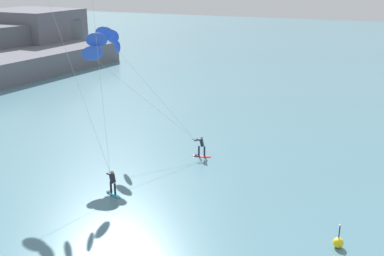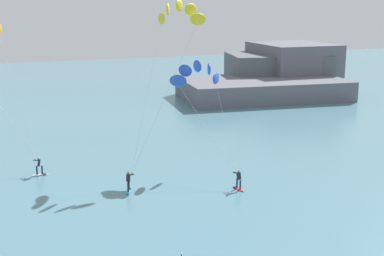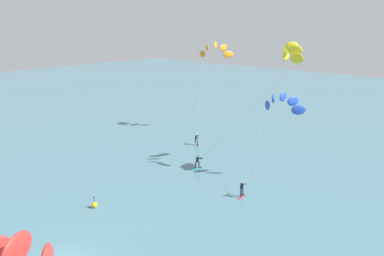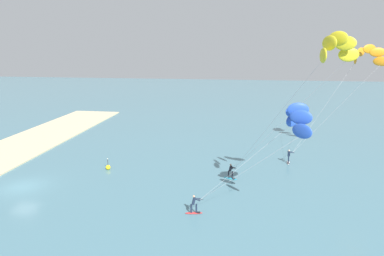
{
  "view_description": "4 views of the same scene",
  "coord_description": "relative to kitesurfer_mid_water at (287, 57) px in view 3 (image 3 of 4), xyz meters",
  "views": [
    {
      "loc": [
        -28.92,
        5.37,
        13.76
      ],
      "look_at": [
        -2.59,
        16.45,
        4.3
      ],
      "focal_mm": 44.28,
      "sensor_mm": 36.0,
      "label": 1
    },
    {
      "loc": [
        -15.44,
        -18.78,
        14.97
      ],
      "look_at": [
        -0.92,
        18.09,
        5.49
      ],
      "focal_mm": 49.96,
      "sensor_mm": 36.0,
      "label": 2
    },
    {
      "loc": [
        22.85,
        -11.43,
        17.08
      ],
      "look_at": [
        -2.22,
        16.44,
        6.62
      ],
      "focal_mm": 35.28,
      "sensor_mm": 36.0,
      "label": 3
    },
    {
      "loc": [
        29.65,
        21.77,
        13.92
      ],
      "look_at": [
        -0.85,
        17.3,
        6.57
      ],
      "focal_mm": 31.99,
      "sensor_mm": 36.0,
      "label": 4
    }
  ],
  "objects": [
    {
      "name": "kitesurfer_far_out",
      "position": [
        1.09,
        -2.63,
        -5.09
      ],
      "size": [
        5.2,
        9.73,
        9.73
      ],
      "color": "red",
      "rests_on": "ground"
    },
    {
      "name": "marker_buoy",
      "position": [
        -7.73,
        -21.7,
        -12.99
      ],
      "size": [
        0.56,
        0.56,
        1.38
      ],
      "color": "yellow",
      "rests_on": "ground"
    },
    {
      "name": "kitesurfer_downwind",
      "position": [
        -17.15,
        8.19,
        -0.83
      ],
      "size": [
        7.76,
        11.3,
        14.21
      ],
      "color": "white",
      "rests_on": "ground"
    },
    {
      "name": "kitesurfer_mid_water",
      "position": [
        0.0,
        0.0,
        0.0
      ],
      "size": [
        9.94,
        10.72,
        15.05
      ],
      "color": "#23ADD1",
      "rests_on": "ground"
    }
  ]
}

